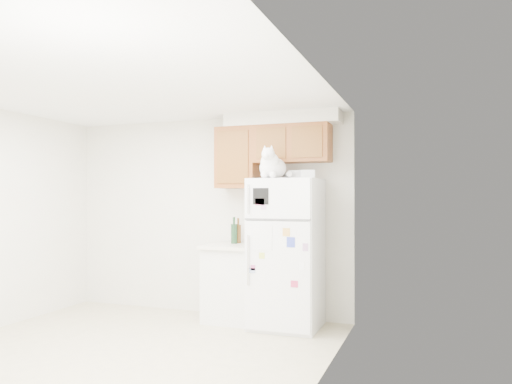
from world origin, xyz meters
The scene contains 9 objects.
ground_plane centered at (0.00, 0.00, -0.01)m, with size 3.80×4.00×0.01m, color beige.
room_shell centered at (0.12, 0.24, 1.67)m, with size 3.84×4.04×2.52m.
refrigerator centered at (1.19, 1.61, 0.85)m, with size 0.76×0.78×1.70m.
base_counter centered at (0.50, 1.68, 0.46)m, with size 0.64×0.64×0.92m.
cat centered at (1.07, 1.45, 1.84)m, with size 0.36×0.53×0.37m.
storage_box_back centered at (1.27, 1.73, 1.75)m, with size 0.18×0.13×0.10m, color white.
storage_box_front centered at (1.46, 1.49, 1.74)m, with size 0.15×0.11×0.09m, color white.
bottle_green centered at (0.47, 1.78, 1.08)m, with size 0.08×0.08×0.33m, color #19381E, non-canonical shape.
bottle_amber centered at (0.49, 1.87, 1.08)m, with size 0.07×0.07×0.31m, color #593814, non-canonical shape.
Camera 1 is at (2.79, -3.89, 1.49)m, focal length 35.00 mm.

